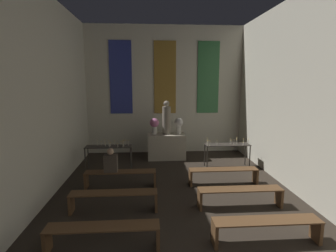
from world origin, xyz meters
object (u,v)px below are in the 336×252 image
(altar, at_px, (167,146))
(pew_back_right, at_px, (223,173))
(pew_second_right, at_px, (267,226))
(pew_third_right, at_px, (240,194))
(flower_vase_right, at_px, (179,124))
(candle_rack_right, at_px, (227,147))
(pew_back_left, at_px, (121,175))
(pew_second_left, at_px, (103,233))
(statue, at_px, (167,119))
(person_seated, at_px, (111,162))
(flower_vase_left, at_px, (154,124))
(pew_third_left, at_px, (114,197))
(candle_rack_left, at_px, (109,149))

(altar, distance_m, pew_back_right, 3.08)
(pew_second_right, bearing_deg, pew_third_right, 90.00)
(flower_vase_right, bearing_deg, altar, 180.00)
(candle_rack_right, xyz_separation_m, pew_back_right, (-0.54, -1.49, -0.39))
(pew_back_left, bearing_deg, pew_second_left, -90.00)
(candle_rack_right, xyz_separation_m, pew_second_left, (-3.46, -4.31, -0.39))
(candle_rack_right, bearing_deg, pew_third_right, -100.52)
(pew_second_left, height_order, pew_second_right, same)
(statue, xyz_separation_m, person_seated, (-1.72, -2.71, -0.80))
(pew_back_left, bearing_deg, flower_vase_left, 69.80)
(altar, height_order, pew_second_right, altar)
(pew_second_right, bearing_deg, flower_vase_left, 109.17)
(pew_back_right, bearing_deg, pew_second_left, -136.05)
(altar, relative_size, statue, 1.12)
(altar, distance_m, flower_vase_left, 0.98)
(altar, xyz_separation_m, pew_third_left, (-1.46, -4.12, -0.14))
(altar, xyz_separation_m, pew_back_right, (1.46, -2.71, -0.14))
(altar, relative_size, pew_second_right, 0.72)
(pew_second_right, relative_size, person_seated, 2.96)
(pew_second_left, distance_m, pew_third_right, 3.24)
(candle_rack_left, distance_m, pew_back_left, 1.63)
(altar, bearing_deg, candle_rack_left, -148.53)
(statue, height_order, pew_third_left, statue)
(pew_back_left, bearing_deg, pew_third_left, -90.00)
(altar, relative_size, flower_vase_left, 2.34)
(statue, distance_m, pew_back_left, 3.31)
(person_seated, bearing_deg, flower_vase_right, 51.21)
(pew_second_right, bearing_deg, altar, 104.79)
(pew_second_left, bearing_deg, pew_back_left, 90.00)
(altar, bearing_deg, flower_vase_left, 180.00)
(candle_rack_left, height_order, pew_third_left, candle_rack_left)
(candle_rack_left, xyz_separation_m, pew_second_right, (3.45, -4.31, -0.39))
(statue, xyz_separation_m, pew_second_left, (-1.46, -5.53, -1.20))
(pew_second_right, relative_size, pew_back_right, 1.00)
(statue, xyz_separation_m, pew_back_left, (-1.46, -2.71, -1.20))
(pew_second_right, bearing_deg, candle_rack_right, 82.87)
(candle_rack_left, bearing_deg, altar, 31.47)
(candle_rack_right, xyz_separation_m, pew_third_left, (-3.46, -2.90, -0.39))
(candle_rack_right, xyz_separation_m, person_seated, (-3.72, -1.49, 0.02))
(candle_rack_left, xyz_separation_m, person_seated, (0.27, -1.50, 0.02))
(pew_second_right, bearing_deg, pew_back_left, 136.05)
(pew_second_right, height_order, pew_back_right, same)
(flower_vase_right, xyz_separation_m, pew_second_right, (1.00, -5.53, -1.00))
(pew_third_right, distance_m, person_seated, 3.50)
(flower_vase_right, bearing_deg, candle_rack_left, -153.59)
(flower_vase_right, height_order, candle_rack_right, flower_vase_right)
(candle_rack_right, relative_size, pew_second_left, 0.77)
(statue, bearing_deg, altar, 0.00)
(pew_third_right, distance_m, pew_back_left, 3.24)
(pew_second_right, relative_size, pew_back_left, 1.00)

